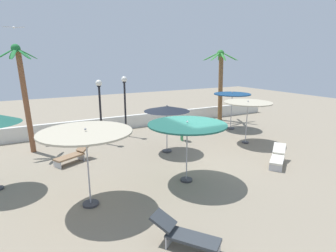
% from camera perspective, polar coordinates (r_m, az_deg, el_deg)
% --- Properties ---
extents(ground_plane, '(56.00, 56.00, 0.00)m').
position_cam_1_polar(ground_plane, '(12.43, 7.01, -9.33)').
color(ground_plane, gray).
extents(boundary_wall, '(25.20, 0.30, 0.92)m').
position_cam_1_polar(boundary_wall, '(19.86, -8.05, 0.88)').
color(boundary_wall, silver).
rests_on(boundary_wall, ground_plane).
extents(patio_umbrella_0, '(2.71, 2.71, 2.53)m').
position_cam_1_polar(patio_umbrella_0, '(16.42, 16.23, 4.41)').
color(patio_umbrella_0, '#333338').
rests_on(patio_umbrella_0, ground_plane).
extents(patio_umbrella_2, '(3.10, 3.10, 2.52)m').
position_cam_1_polar(patio_umbrella_2, '(10.74, 4.01, -0.14)').
color(patio_umbrella_2, '#333338').
rests_on(patio_umbrella_2, ground_plane).
extents(patio_umbrella_3, '(2.99, 2.99, 2.72)m').
position_cam_1_polar(patio_umbrella_3, '(9.21, -16.68, -1.96)').
color(patio_umbrella_3, '#333338').
rests_on(patio_umbrella_3, ground_plane).
extents(patio_umbrella_4, '(2.50, 2.50, 2.63)m').
position_cam_1_polar(patio_umbrella_4, '(19.60, 13.16, 6.01)').
color(patio_umbrella_4, '#333338').
rests_on(patio_umbrella_4, ground_plane).
extents(patio_umbrella_5, '(2.38, 2.38, 2.55)m').
position_cam_1_polar(patio_umbrella_5, '(14.23, -0.22, 3.50)').
color(patio_umbrella_5, '#333338').
rests_on(patio_umbrella_5, ground_plane).
extents(palm_tree_0, '(2.86, 2.74, 5.51)m').
position_cam_1_polar(palm_tree_0, '(22.14, 10.81, 9.87)').
color(palm_tree_0, brown).
rests_on(palm_tree_0, ground_plane).
extents(palm_tree_1, '(1.92, 1.89, 5.56)m').
position_cam_1_polar(palm_tree_1, '(15.79, -27.82, 7.03)').
color(palm_tree_1, brown).
rests_on(palm_tree_1, ground_plane).
extents(lamp_post_0, '(0.36, 0.36, 3.71)m').
position_cam_1_polar(lamp_post_0, '(16.19, -13.89, 4.13)').
color(lamp_post_0, black).
rests_on(lamp_post_0, ground_plane).
extents(lamp_post_1, '(0.35, 0.35, 3.80)m').
position_cam_1_polar(lamp_post_1, '(17.43, -8.91, 5.11)').
color(lamp_post_1, black).
rests_on(lamp_post_1, ground_plane).
extents(lounge_chair_0, '(1.55, 1.82, 0.82)m').
position_cam_1_polar(lounge_chair_0, '(7.74, 3.48, -21.49)').
color(lounge_chair_0, '#B7B7BC').
rests_on(lounge_chair_0, ground_plane).
extents(lounge_chair_1, '(1.84, 1.53, 0.83)m').
position_cam_1_polar(lounge_chair_1, '(13.93, 21.79, -5.91)').
color(lounge_chair_1, '#B7B7BC').
rests_on(lounge_chair_1, ground_plane).
extents(lounge_chair_2, '(1.92, 1.32, 0.83)m').
position_cam_1_polar(lounge_chair_2, '(14.00, -19.02, -5.57)').
color(lounge_chair_2, '#B7B7BC').
rests_on(lounge_chair_2, ground_plane).
extents(guest_0, '(0.31, 0.55, 1.52)m').
position_cam_1_polar(guest_0, '(16.55, 2.92, -0.01)').
color(guest_0, '#3F8C59').
rests_on(guest_0, ground_plane).
extents(seagull_0, '(1.14, 0.39, 0.14)m').
position_cam_1_polar(seagull_0, '(18.46, -29.33, 17.41)').
color(seagull_0, white).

